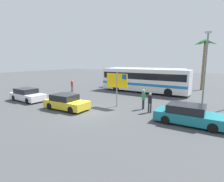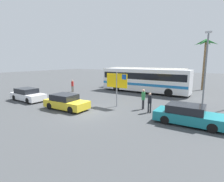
% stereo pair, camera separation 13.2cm
% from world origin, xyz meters
% --- Properties ---
extents(ground, '(120.00, 120.00, 0.00)m').
position_xyz_m(ground, '(0.00, 0.00, 0.00)').
color(ground, '#424447').
extents(bus_front_coach, '(11.80, 2.43, 3.17)m').
position_xyz_m(bus_front_coach, '(0.41, 11.33, 1.78)').
color(bus_front_coach, white).
rests_on(bus_front_coach, ground).
extents(bus_rear_coach, '(11.80, 2.43, 3.17)m').
position_xyz_m(bus_rear_coach, '(-0.76, 14.68, 1.78)').
color(bus_rear_coach, silver).
rests_on(bus_rear_coach, ground).
extents(ferry_sign, '(2.20, 0.11, 3.20)m').
position_xyz_m(ferry_sign, '(1.39, 2.91, 2.33)').
color(ferry_sign, gray).
rests_on(ferry_sign, ground).
extents(car_teal, '(4.55, 1.99, 1.32)m').
position_xyz_m(car_teal, '(7.86, 1.62, 0.64)').
color(car_teal, '#19757F').
rests_on(car_teal, ground).
extents(car_yellow, '(4.10, 1.96, 1.32)m').
position_xyz_m(car_yellow, '(-1.93, -0.32, 0.64)').
color(car_yellow, yellow).
rests_on(car_yellow, ground).
extents(car_white, '(4.28, 1.87, 1.32)m').
position_xyz_m(car_white, '(-8.02, -0.22, 0.64)').
color(car_white, silver).
rests_on(car_white, ground).
extents(pedestrian_crossing_lot, '(0.32, 0.32, 1.66)m').
position_xyz_m(pedestrian_crossing_lot, '(-7.97, 6.31, 0.97)').
color(pedestrian_crossing_lot, '#706656').
rests_on(pedestrian_crossing_lot, ground).
extents(pedestrian_near_sign, '(0.32, 0.32, 1.78)m').
position_xyz_m(pedestrian_near_sign, '(3.80, 3.38, 1.06)').
color(pedestrian_near_sign, '#2D2D33').
rests_on(pedestrian_near_sign, ground).
extents(pedestrian_by_bus, '(0.32, 0.32, 1.67)m').
position_xyz_m(pedestrian_by_bus, '(4.66, 2.71, 0.98)').
color(pedestrian_by_bus, '#2D2D33').
rests_on(pedestrian_by_bus, ground).
extents(lamp_post_right_side, '(0.56, 0.20, 6.79)m').
position_xyz_m(lamp_post_right_side, '(8.07, 7.19, 3.72)').
color(lamp_post_right_side, slate).
rests_on(lamp_post_right_side, ground).
extents(palm_tree_seaside, '(3.21, 3.16, 7.30)m').
position_xyz_m(palm_tree_seaside, '(6.73, 18.05, 5.89)').
color(palm_tree_seaside, brown).
rests_on(palm_tree_seaside, ground).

